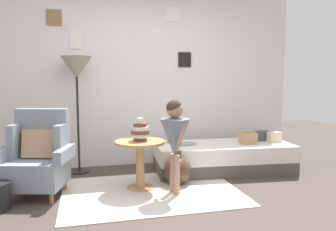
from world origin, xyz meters
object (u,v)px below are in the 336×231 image
at_px(daybed, 223,157).
at_px(person_child, 175,135).
at_px(floor_lamp, 77,71).
at_px(demijohn_near, 178,170).
at_px(side_table, 140,154).
at_px(book_on_daybed, 187,144).
at_px(armchair, 38,157).
at_px(vase_striped, 140,131).

relative_size(daybed, person_child, 1.81).
height_order(floor_lamp, demijohn_near, floor_lamp).
distance_m(daybed, side_table, 1.37).
distance_m(book_on_daybed, demijohn_near, 0.57).
bearing_deg(book_on_daybed, armchair, -167.85).
xyz_separation_m(floor_lamp, person_child, (1.07, -1.20, -0.72)).
height_order(daybed, book_on_daybed, book_on_daybed).
xyz_separation_m(daybed, demijohn_near, (-0.79, -0.42, -0.02)).
height_order(armchair, daybed, armchair).
height_order(floor_lamp, book_on_daybed, floor_lamp).
height_order(armchair, book_on_daybed, armchair).
bearing_deg(armchair, vase_striped, -4.40).
distance_m(daybed, person_child, 1.28).
relative_size(daybed, side_table, 3.27).
relative_size(vase_striped, demijohn_near, 0.63).
bearing_deg(daybed, person_child, -140.77).
distance_m(daybed, floor_lamp, 2.37).
relative_size(floor_lamp, book_on_daybed, 7.36).
relative_size(floor_lamp, person_child, 1.49).
height_order(daybed, demijohn_near, demijohn_near).
bearing_deg(person_child, floor_lamp, 131.74).
bearing_deg(book_on_daybed, person_child, -116.40).
bearing_deg(floor_lamp, daybed, -12.67).
bearing_deg(floor_lamp, side_table, -52.00).
distance_m(person_child, demijohn_near, 0.62).
relative_size(side_table, vase_striped, 2.21).
xyz_separation_m(vase_striped, book_on_daybed, (0.74, 0.49, -0.28)).
height_order(armchair, floor_lamp, floor_lamp).
bearing_deg(book_on_daybed, vase_striped, -146.08).
bearing_deg(floor_lamp, person_child, -48.26).
xyz_separation_m(daybed, person_child, (-0.92, -0.75, 0.49)).
bearing_deg(floor_lamp, armchair, -117.66).
bearing_deg(vase_striped, floor_lamp, 128.21).
relative_size(side_table, floor_lamp, 0.37).
bearing_deg(vase_striped, side_table, -114.32).
relative_size(person_child, demijohn_near, 2.51).
bearing_deg(demijohn_near, side_table, -174.24).
bearing_deg(demijohn_near, person_child, -110.97).
xyz_separation_m(daybed, side_table, (-1.27, -0.47, 0.22)).
distance_m(armchair, vase_striped, 1.18).
distance_m(daybed, book_on_daybed, 0.58).
relative_size(daybed, demijohn_near, 4.54).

